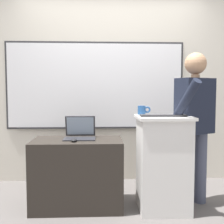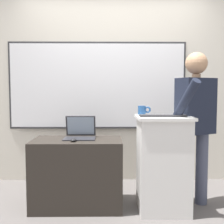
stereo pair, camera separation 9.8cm
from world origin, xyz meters
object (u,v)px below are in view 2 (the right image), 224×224
at_px(lectern_podium, 163,163).
at_px(side_desk, 78,173).
at_px(person_presenter, 195,118).
at_px(computer_mouse_by_laptop, 73,140).
at_px(wireless_keyboard, 163,116).
at_px(laptop, 80,131).
at_px(coffee_mug, 143,110).

bearing_deg(lectern_podium, side_desk, 172.41).
xyz_separation_m(lectern_podium, person_presenter, (0.36, 0.11, 0.45)).
xyz_separation_m(person_presenter, computer_mouse_by_laptop, (-1.27, -0.13, -0.21)).
bearing_deg(wireless_keyboard, lectern_podium, 71.17).
bearing_deg(wireless_keyboard, person_presenter, 24.96).
height_order(lectern_podium, side_desk, lectern_podium).
relative_size(lectern_podium, wireless_keyboard, 2.14).
relative_size(laptop, computer_mouse_by_laptop, 3.32).
height_order(side_desk, coffee_mug, coffee_mug).
bearing_deg(side_desk, person_presenter, -0.16).
bearing_deg(lectern_podium, person_presenter, 17.69).
distance_m(person_presenter, wireless_keyboard, 0.42).
bearing_deg(computer_mouse_by_laptop, lectern_podium, 0.75).
bearing_deg(side_desk, lectern_podium, -7.59).
height_order(side_desk, wireless_keyboard, wireless_keyboard).
xyz_separation_m(side_desk, laptop, (0.02, 0.09, 0.43)).
distance_m(lectern_podium, side_desk, 0.91).
bearing_deg(person_presenter, lectern_podium, 171.96).
bearing_deg(side_desk, wireless_keyboard, -11.79).
relative_size(laptop, wireless_keyboard, 0.73).
distance_m(side_desk, laptop, 0.44).
relative_size(side_desk, person_presenter, 0.57).
bearing_deg(person_presenter, side_desk, 154.11).
bearing_deg(person_presenter, wireless_keyboard, 179.23).
height_order(laptop, coffee_mug, coffee_mug).
relative_size(lectern_podium, computer_mouse_by_laptop, 9.78).
height_order(wireless_keyboard, coffee_mug, coffee_mug).
xyz_separation_m(lectern_podium, coffee_mug, (-0.19, 0.18, 0.53)).
distance_m(person_presenter, computer_mouse_by_laptop, 1.30).
height_order(side_desk, person_presenter, person_presenter).
bearing_deg(coffee_mug, side_desk, -175.05).
distance_m(wireless_keyboard, coffee_mug, 0.30).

